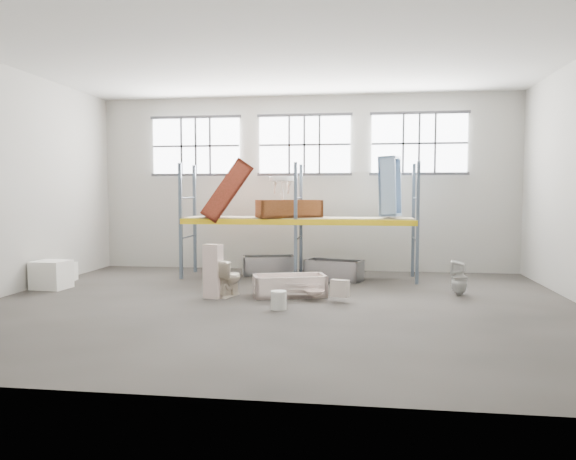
% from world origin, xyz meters
% --- Properties ---
extents(floor, '(12.00, 10.00, 0.10)m').
position_xyz_m(floor, '(0.00, 0.00, -0.05)').
color(floor, '#4E4943').
rests_on(floor, ground).
extents(ceiling, '(12.00, 10.00, 0.10)m').
position_xyz_m(ceiling, '(0.00, 0.00, 5.05)').
color(ceiling, silver).
rests_on(ceiling, ground).
extents(wall_back, '(12.00, 0.10, 5.00)m').
position_xyz_m(wall_back, '(0.00, 5.05, 2.50)').
color(wall_back, '#A8A69C').
rests_on(wall_back, ground).
extents(wall_front, '(12.00, 0.10, 5.00)m').
position_xyz_m(wall_front, '(0.00, -5.05, 2.50)').
color(wall_front, beige).
rests_on(wall_front, ground).
extents(window_left, '(2.60, 0.04, 1.60)m').
position_xyz_m(window_left, '(-3.20, 4.94, 3.60)').
color(window_left, white).
rests_on(window_left, wall_back).
extents(window_mid, '(2.60, 0.04, 1.60)m').
position_xyz_m(window_mid, '(0.00, 4.94, 3.60)').
color(window_mid, white).
rests_on(window_mid, wall_back).
extents(window_right, '(2.60, 0.04, 1.60)m').
position_xyz_m(window_right, '(3.20, 4.94, 3.60)').
color(window_right, white).
rests_on(window_right, wall_back).
extents(rack_upright_la, '(0.08, 0.08, 3.00)m').
position_xyz_m(rack_upright_la, '(-3.00, 2.90, 1.50)').
color(rack_upright_la, slate).
rests_on(rack_upright_la, floor).
extents(rack_upright_lb, '(0.08, 0.08, 3.00)m').
position_xyz_m(rack_upright_lb, '(-3.00, 4.10, 1.50)').
color(rack_upright_lb, slate).
rests_on(rack_upright_lb, floor).
extents(rack_upright_ma, '(0.08, 0.08, 3.00)m').
position_xyz_m(rack_upright_ma, '(0.00, 2.90, 1.50)').
color(rack_upright_ma, slate).
rests_on(rack_upright_ma, floor).
extents(rack_upright_mb, '(0.08, 0.08, 3.00)m').
position_xyz_m(rack_upright_mb, '(0.00, 4.10, 1.50)').
color(rack_upright_mb, slate).
rests_on(rack_upright_mb, floor).
extents(rack_upright_ra, '(0.08, 0.08, 3.00)m').
position_xyz_m(rack_upright_ra, '(3.00, 2.90, 1.50)').
color(rack_upright_ra, slate).
rests_on(rack_upright_ra, floor).
extents(rack_upright_rb, '(0.08, 0.08, 3.00)m').
position_xyz_m(rack_upright_rb, '(3.00, 4.10, 1.50)').
color(rack_upright_rb, slate).
rests_on(rack_upright_rb, floor).
extents(rack_beam_front, '(6.00, 0.10, 0.14)m').
position_xyz_m(rack_beam_front, '(0.00, 2.90, 1.50)').
color(rack_beam_front, yellow).
rests_on(rack_beam_front, floor).
extents(rack_beam_back, '(6.00, 0.10, 0.14)m').
position_xyz_m(rack_beam_back, '(0.00, 4.10, 1.50)').
color(rack_beam_back, yellow).
rests_on(rack_beam_back, floor).
extents(shelf_deck, '(5.90, 1.10, 0.03)m').
position_xyz_m(shelf_deck, '(0.00, 3.50, 1.58)').
color(shelf_deck, gray).
rests_on(shelf_deck, floor).
extents(wet_patch, '(1.80, 1.80, 0.00)m').
position_xyz_m(wet_patch, '(0.00, 2.70, 0.00)').
color(wet_patch, black).
rests_on(wet_patch, floor).
extents(bathtub_beige, '(1.70, 1.16, 0.46)m').
position_xyz_m(bathtub_beige, '(0.11, 0.96, 0.23)').
color(bathtub_beige, beige).
rests_on(bathtub_beige, floor).
extents(cistern_spare, '(0.41, 0.29, 0.35)m').
position_xyz_m(cistern_spare, '(1.22, 0.47, 0.28)').
color(cistern_spare, beige).
rests_on(cistern_spare, bathtub_beige).
extents(sink_in_tub, '(0.55, 0.55, 0.14)m').
position_xyz_m(sink_in_tub, '(0.69, 0.55, 0.16)').
color(sink_in_tub, '#F5D4C9').
rests_on(sink_in_tub, bathtub_beige).
extents(toilet_beige, '(0.66, 0.89, 0.81)m').
position_xyz_m(toilet_beige, '(-1.22, 0.75, 0.40)').
color(toilet_beige, '#F1E0C4').
rests_on(toilet_beige, floor).
extents(cistern_tall, '(0.42, 0.34, 1.15)m').
position_xyz_m(cistern_tall, '(-1.47, 0.51, 0.57)').
color(cistern_tall, beige).
rests_on(cistern_tall, floor).
extents(toilet_white, '(0.43, 0.43, 0.77)m').
position_xyz_m(toilet_white, '(3.78, 1.54, 0.38)').
color(toilet_white, silver).
rests_on(toilet_white, floor).
extents(steel_tub_left, '(1.52, 1.00, 0.51)m').
position_xyz_m(steel_tub_left, '(-0.87, 3.92, 0.26)').
color(steel_tub_left, '#9CA0A4').
rests_on(steel_tub_left, floor).
extents(steel_tub_right, '(1.55, 1.05, 0.52)m').
position_xyz_m(steel_tub_right, '(0.95, 3.22, 0.26)').
color(steel_tub_right, '#9B9DA3').
rests_on(steel_tub_right, floor).
extents(rust_tub_flat, '(1.80, 1.35, 0.46)m').
position_xyz_m(rust_tub_flat, '(-0.24, 3.41, 1.82)').
color(rust_tub_flat, brown).
rests_on(rust_tub_flat, shelf_deck).
extents(rust_tub_tilted, '(1.54, 1.14, 1.69)m').
position_xyz_m(rust_tub_tilted, '(-1.87, 3.30, 2.29)').
color(rust_tub_tilted, '#9A3222').
rests_on(rust_tub_tilted, shelf_deck).
extents(sink_on_shelf, '(0.81, 0.70, 0.61)m').
position_xyz_m(sink_on_shelf, '(-0.40, 3.37, 2.09)').
color(sink_on_shelf, white).
rests_on(sink_on_shelf, rust_tub_flat).
extents(blue_tub_upright, '(0.65, 0.81, 1.53)m').
position_xyz_m(blue_tub_upright, '(2.35, 3.51, 2.40)').
color(blue_tub_upright, '#82A1C7').
rests_on(blue_tub_upright, shelf_deck).
extents(bucket, '(0.32, 0.32, 0.36)m').
position_xyz_m(bucket, '(0.08, -0.41, 0.18)').
color(bucket, silver).
rests_on(bucket, floor).
extents(carton_near, '(0.82, 0.72, 0.65)m').
position_xyz_m(carton_near, '(-5.54, 1.10, 0.33)').
color(carton_near, white).
rests_on(carton_near, floor).
extents(carton_far, '(0.65, 0.65, 0.46)m').
position_xyz_m(carton_far, '(-5.83, 2.14, 0.23)').
color(carton_far, white).
rests_on(carton_far, floor).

